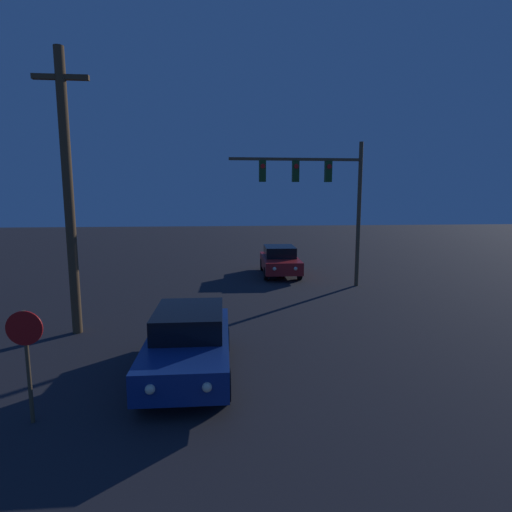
{
  "coord_description": "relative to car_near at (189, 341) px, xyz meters",
  "views": [
    {
      "loc": [
        -1.23,
        4.15,
        4.02
      ],
      "look_at": [
        0.0,
        17.2,
        2.07
      ],
      "focal_mm": 28.0,
      "sensor_mm": 36.0,
      "label": 1
    }
  ],
  "objects": [
    {
      "name": "car_near",
      "position": [
        0.0,
        0.0,
        0.0
      ],
      "size": [
        1.9,
        4.27,
        1.47
      ],
      "rotation": [
        0.0,
        0.0,
        3.13
      ],
      "color": "navy",
      "rests_on": "ground_plane"
    },
    {
      "name": "car_far",
      "position": [
        3.86,
        11.48,
        0.0
      ],
      "size": [
        1.97,
        4.3,
        1.47
      ],
      "rotation": [
        0.0,
        0.0,
        3.1
      ],
      "color": "#B21E1E",
      "rests_on": "ground_plane"
    },
    {
      "name": "traffic_signal_mast",
      "position": [
        5.24,
        8.52,
        3.65
      ],
      "size": [
        5.86,
        0.3,
        6.39
      ],
      "color": "brown",
      "rests_on": "ground_plane"
    },
    {
      "name": "stop_sign",
      "position": [
        -2.67,
        -1.81,
        0.66
      ],
      "size": [
        0.62,
        0.07,
        2.07
      ],
      "color": "brown",
      "rests_on": "ground_plane"
    },
    {
      "name": "utility_pole",
      "position": [
        -3.54,
        3.11,
        3.42
      ],
      "size": [
        1.5,
        0.28,
        8.06
      ],
      "color": "brown",
      "rests_on": "ground_plane"
    }
  ]
}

